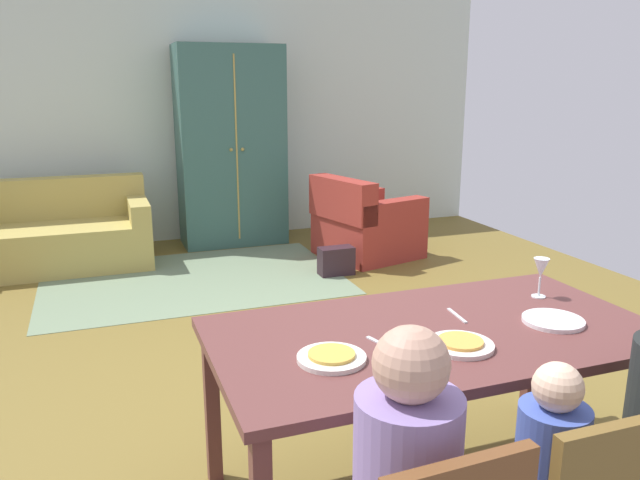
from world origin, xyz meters
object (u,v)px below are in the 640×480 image
object	(u,v)px
plate_near_man	(332,358)
handbag	(336,261)
wine_glass	(541,270)
plate_near_child	(460,345)
plate_near_woman	(553,321)
armchair	(365,226)
couch	(53,236)
armoire	(231,147)
dining_table	(435,346)

from	to	relation	value
plate_near_man	handbag	distance (m)	3.50
plate_near_man	wine_glass	xyz separation A→B (m)	(1.14, 0.30, 0.12)
plate_near_man	plate_near_child	xyz separation A→B (m)	(0.50, -0.06, 0.00)
plate_near_woman	armchair	distance (m)	3.77
plate_near_child	couch	bearing A→B (deg)	110.47
wine_glass	handbag	bearing A→B (deg)	87.22
wine_glass	armoire	xyz separation A→B (m)	(-0.48, 4.40, 0.16)
dining_table	couch	distance (m)	4.55
couch	handbag	xyz separation A→B (m)	(2.43, -1.16, -0.17)
armchair	handbag	size ratio (longest dim) A/B	3.29
plate_near_woman	handbag	world-z (taller)	plate_near_woman
dining_table	couch	xyz separation A→B (m)	(-1.64, 4.23, -0.39)
plate_near_man	armchair	xyz separation A→B (m)	(1.78, 3.67, -0.45)
armoire	plate_near_man	bearing A→B (deg)	-98.04
plate_near_man	couch	distance (m)	4.52
armchair	handbag	bearing A→B (deg)	-135.70
plate_near_man	couch	xyz separation A→B (m)	(-1.15, 4.35, -0.47)
plate_near_woman	handbag	size ratio (longest dim) A/B	0.78
plate_near_child	couch	size ratio (longest dim) A/B	0.14
armchair	armoire	distance (m)	1.68
couch	armchair	size ratio (longest dim) A/B	1.67
dining_table	wine_glass	xyz separation A→B (m)	(0.65, 0.18, 0.20)
dining_table	handbag	xyz separation A→B (m)	(0.79, 3.07, -0.56)
handbag	plate_near_child	bearing A→B (deg)	-103.64
plate_near_man	armoire	world-z (taller)	armoire
plate_near_woman	couch	world-z (taller)	couch
plate_near_child	couch	world-z (taller)	couch
plate_near_man	plate_near_woman	distance (m)	0.99
wine_glass	couch	world-z (taller)	wine_glass
dining_table	plate_near_man	world-z (taller)	plate_near_man
plate_near_woman	wine_glass	xyz separation A→B (m)	(0.15, 0.28, 0.12)
plate_near_child	plate_near_woman	distance (m)	0.50
plate_near_child	armoire	xyz separation A→B (m)	(0.17, 4.76, 0.28)
dining_table	handbag	world-z (taller)	dining_table
couch	handbag	bearing A→B (deg)	-25.46
armchair	armoire	bearing A→B (deg)	137.44
plate_near_man	plate_near_child	size ratio (longest dim) A/B	1.00
armoire	handbag	distance (m)	1.88
plate_near_child	couch	xyz separation A→B (m)	(-1.64, 4.41, -0.47)
plate_near_man	armoire	xyz separation A→B (m)	(0.66, 4.70, 0.28)
plate_near_child	handbag	distance (m)	3.40
couch	armoire	xyz separation A→B (m)	(1.81, 0.35, 0.75)
plate_near_man	couch	world-z (taller)	couch
armchair	plate_near_child	bearing A→B (deg)	-109.01
armoire	wine_glass	bearing A→B (deg)	-83.78
couch	armoire	world-z (taller)	armoire
couch	armchair	world-z (taller)	same
armchair	plate_near_woman	bearing A→B (deg)	-102.22
dining_table	armoire	xyz separation A→B (m)	(0.17, 4.58, 0.36)
dining_table	armoire	world-z (taller)	armoire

